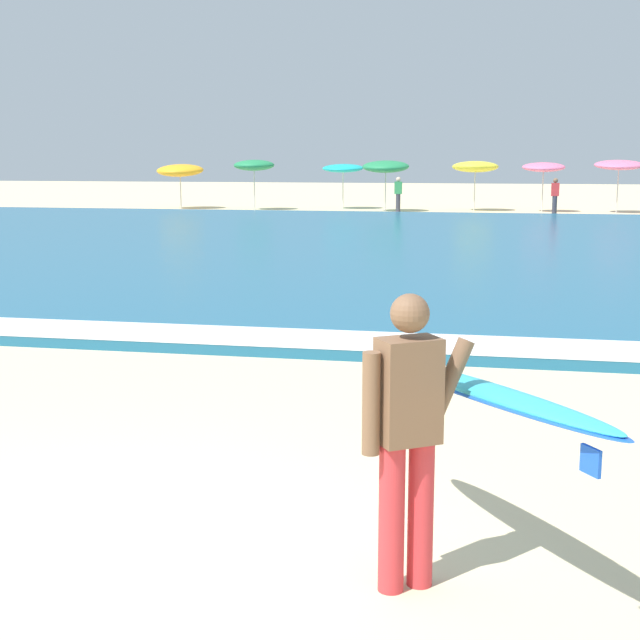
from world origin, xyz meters
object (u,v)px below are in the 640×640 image
(beach_umbrella_3, at_px, (386,167))
(surfer_with_board, at_px, (443,413))
(beach_umbrella_0, at_px, (180,170))
(beachgoer_near_row_mid, at_px, (555,196))
(beach_umbrella_5, at_px, (544,167))
(beach_umbrella_4, at_px, (475,167))
(beach_umbrella_1, at_px, (254,165))
(beachgoer_near_row_left, at_px, (398,194))
(beach_umbrella_2, at_px, (343,168))
(beach_umbrella_6, at_px, (619,165))

(beach_umbrella_3, bearing_deg, surfer_with_board, -82.37)
(beach_umbrella_0, xyz_separation_m, beachgoer_near_row_mid, (17.25, -2.29, -0.96))
(surfer_with_board, relative_size, beach_umbrella_5, 0.99)
(beach_umbrella_4, bearing_deg, beachgoer_near_row_mid, -43.37)
(beach_umbrella_1, xyz_separation_m, beachgoer_near_row_left, (6.86, -1.15, -1.21))
(beach_umbrella_2, relative_size, beach_umbrella_5, 0.96)
(beach_umbrella_6, bearing_deg, beach_umbrella_3, -175.12)
(beach_umbrella_2, xyz_separation_m, beachgoer_near_row_mid, (9.60, -3.63, -1.07))
(beach_umbrella_4, bearing_deg, beach_umbrella_3, -162.01)
(beach_umbrella_5, bearing_deg, beach_umbrella_6, -1.07)
(beach_umbrella_6, height_order, beachgoer_near_row_left, beach_umbrella_6)
(surfer_with_board, height_order, beach_umbrella_1, beach_umbrella_1)
(surfer_with_board, bearing_deg, beach_umbrella_4, 91.32)
(beach_umbrella_1, bearing_deg, beach_umbrella_3, -0.26)
(beach_umbrella_2, height_order, beach_umbrella_5, beach_umbrella_5)
(beach_umbrella_2, xyz_separation_m, beach_umbrella_4, (6.20, -0.42, 0.09))
(beach_umbrella_6, distance_m, beachgoer_near_row_left, 9.76)
(beach_umbrella_5, height_order, beach_umbrella_6, beach_umbrella_6)
(beach_umbrella_6, bearing_deg, surfer_with_board, -98.31)
(beach_umbrella_3, relative_size, beachgoer_near_row_left, 1.49)
(beach_umbrella_1, height_order, beach_umbrella_3, beach_umbrella_3)
(surfer_with_board, relative_size, beach_umbrella_1, 0.96)
(beach_umbrella_0, bearing_deg, beach_umbrella_2, 9.94)
(beach_umbrella_0, bearing_deg, beach_umbrella_3, -2.09)
(beach_umbrella_4, bearing_deg, beach_umbrella_5, -6.70)
(beachgoer_near_row_left, xyz_separation_m, beachgoer_near_row_mid, (6.65, -0.81, 0.00))
(beach_umbrella_5, xyz_separation_m, beachgoer_near_row_mid, (0.38, -2.86, -1.15))
(beach_umbrella_5, bearing_deg, beach_umbrella_1, -176.08)
(beach_umbrella_2, bearing_deg, beachgoer_near_row_left, -43.69)
(surfer_with_board, relative_size, beachgoer_near_row_mid, 1.42)
(beach_umbrella_0, bearing_deg, beach_umbrella_6, 1.45)
(surfer_with_board, relative_size, beachgoer_near_row_left, 1.42)
(beach_umbrella_1, height_order, beachgoer_near_row_left, beach_umbrella_1)
(beachgoer_near_row_left, bearing_deg, beach_umbrella_4, 36.52)
(beach_umbrella_5, bearing_deg, surfer_with_board, -93.36)
(beach_umbrella_5, distance_m, beach_umbrella_6, 3.21)
(surfer_with_board, xyz_separation_m, beach_umbrella_2, (-7.06, 37.62, 0.88))
(beach_umbrella_3, height_order, beachgoer_near_row_mid, beach_umbrella_3)
(beach_umbrella_0, distance_m, beach_umbrella_6, 20.09)
(surfer_with_board, xyz_separation_m, beach_umbrella_3, (-4.81, 35.91, 0.99))
(beach_umbrella_2, height_order, beachgoer_near_row_mid, beach_umbrella_2)
(beach_umbrella_1, bearing_deg, beachgoer_near_row_left, -9.50)
(beach_umbrella_3, xyz_separation_m, beach_umbrella_4, (3.95, 1.28, -0.01))
(beach_umbrella_0, distance_m, beach_umbrella_1, 3.76)
(beach_umbrella_0, height_order, beachgoer_near_row_left, beach_umbrella_0)
(beach_umbrella_6, bearing_deg, beachgoer_near_row_left, -168.15)
(beachgoer_near_row_left, bearing_deg, beach_umbrella_3, 122.22)
(surfer_with_board, height_order, beach_umbrella_4, beach_umbrella_4)
(beach_umbrella_3, height_order, beach_umbrella_5, beach_umbrella_3)
(beach_umbrella_2, distance_m, beach_umbrella_6, 12.46)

